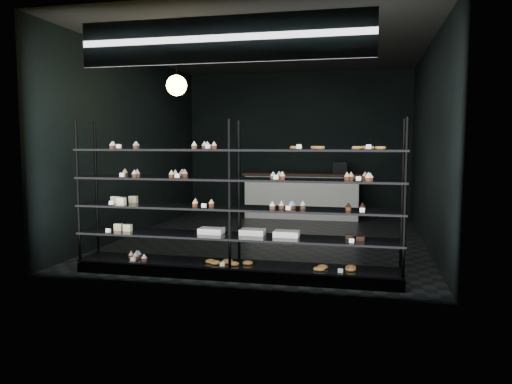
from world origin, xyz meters
TOP-DOWN VIEW (x-y plane):
  - room at (0.00, 0.00)m, footprint 5.01×6.01m
  - display_shelf at (-0.02, -2.45)m, footprint 4.00×0.50m
  - signage at (0.00, -2.93)m, footprint 3.30×0.05m
  - pendant_lamp at (-1.12, -1.44)m, footprint 0.29×0.29m
  - service_counter at (0.20, 2.50)m, footprint 2.52×0.65m

SIDE VIEW (x-z plane):
  - service_counter at x=0.20m, z-range -0.11..1.12m
  - display_shelf at x=-0.02m, z-range -0.33..1.58m
  - room at x=0.00m, z-range 0.00..3.20m
  - pendant_lamp at x=-1.12m, z-range 2.01..2.89m
  - signage at x=0.00m, z-range 2.50..3.00m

